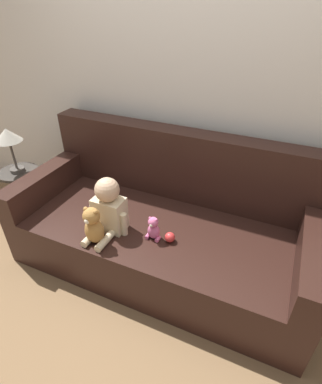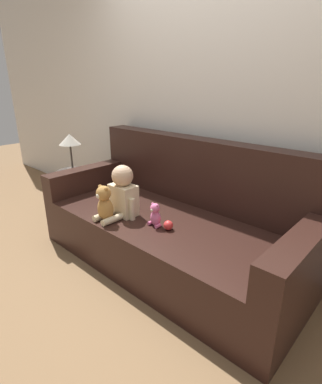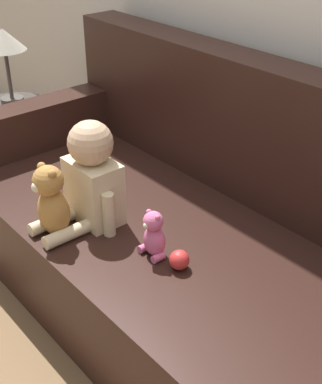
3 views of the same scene
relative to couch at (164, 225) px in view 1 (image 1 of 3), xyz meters
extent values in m
plane|color=brown|center=(0.00, -0.08, -0.32)|extent=(12.00, 12.00, 0.00)
cube|color=silver|center=(0.00, 0.49, 0.98)|extent=(8.00, 0.05, 2.60)
cube|color=black|center=(0.00, -0.08, -0.11)|extent=(2.16, 0.96, 0.41)
cube|color=black|center=(0.00, 0.32, 0.37)|extent=(2.16, 0.18, 0.56)
cube|color=black|center=(-1.00, -0.08, 0.20)|extent=(0.16, 0.96, 0.22)
cube|color=black|center=(1.00, -0.08, 0.20)|extent=(0.16, 0.96, 0.22)
cube|color=beige|center=(-0.29, -0.28, 0.21)|extent=(0.21, 0.14, 0.24)
sphere|color=tan|center=(-0.29, -0.28, 0.41)|extent=(0.17, 0.17, 0.17)
cylinder|color=beige|center=(-0.34, -0.44, 0.12)|extent=(0.05, 0.18, 0.05)
cylinder|color=beige|center=(-0.24, -0.44, 0.12)|extent=(0.05, 0.18, 0.05)
cylinder|color=beige|center=(-0.41, -0.30, 0.18)|extent=(0.05, 0.05, 0.17)
cylinder|color=beige|center=(-0.17, -0.30, 0.18)|extent=(0.05, 0.05, 0.17)
ellipsoid|color=#AD7A3D|center=(-0.30, -0.45, 0.18)|extent=(0.14, 0.11, 0.18)
sphere|color=#AD7A3D|center=(-0.30, -0.45, 0.31)|extent=(0.11, 0.11, 0.11)
sphere|color=#AD7A3D|center=(-0.34, -0.45, 0.36)|extent=(0.03, 0.03, 0.03)
sphere|color=#AD7A3D|center=(-0.27, -0.45, 0.36)|extent=(0.03, 0.03, 0.03)
sphere|color=beige|center=(-0.30, -0.50, 0.31)|extent=(0.04, 0.04, 0.04)
ellipsoid|color=#DB6699|center=(0.03, -0.25, 0.15)|extent=(0.09, 0.07, 0.12)
sphere|color=#DB6699|center=(0.03, -0.26, 0.23)|extent=(0.07, 0.07, 0.07)
sphere|color=#DB6699|center=(0.01, -0.26, 0.26)|extent=(0.02, 0.02, 0.02)
sphere|color=#DB6699|center=(0.06, -0.26, 0.26)|extent=(0.02, 0.02, 0.02)
sphere|color=beige|center=(0.03, -0.29, 0.23)|extent=(0.02, 0.02, 0.02)
cylinder|color=#DB6699|center=(-0.01, -0.27, 0.11)|extent=(0.03, 0.05, 0.03)
cylinder|color=#DB6699|center=(0.07, -0.27, 0.11)|extent=(0.03, 0.05, 0.03)
sphere|color=red|center=(0.15, -0.24, 0.13)|extent=(0.07, 0.07, 0.07)
cylinder|color=#332D28|center=(-1.38, -0.06, 0.18)|extent=(0.34, 0.34, 0.03)
cylinder|color=#332D28|center=(-1.38, -0.06, -0.08)|extent=(0.04, 0.04, 0.48)
cylinder|color=#4C4742|center=(-1.38, -0.06, 0.20)|extent=(0.12, 0.12, 0.03)
cylinder|color=#4C4742|center=(-1.38, -0.06, 0.34)|extent=(0.02, 0.02, 0.25)
cone|color=#B7B2A3|center=(-1.38, -0.06, 0.53)|extent=(0.22, 0.22, 0.11)
camera|label=1|loc=(0.71, -1.63, 1.47)|focal=28.00mm
camera|label=2|loc=(1.41, -1.67, 1.09)|focal=28.00mm
camera|label=3|loc=(1.19, -1.20, 1.23)|focal=50.00mm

